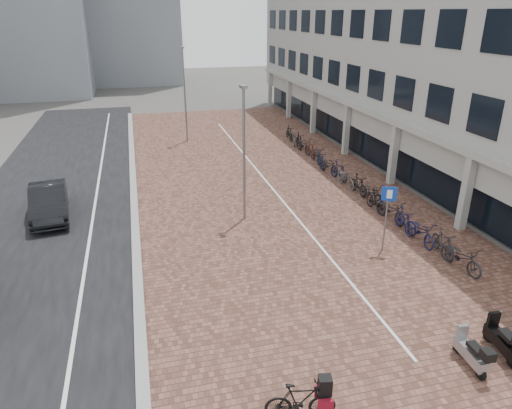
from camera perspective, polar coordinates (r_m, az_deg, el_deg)
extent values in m
plane|color=#474442|center=(15.30, 5.85, -13.00)|extent=(140.00, 140.00, 0.00)
cube|color=brown|center=(26.04, 0.91, 2.75)|extent=(14.50, 42.00, 0.04)
cube|color=black|center=(25.57, -23.58, 0.37)|extent=(8.00, 50.00, 0.03)
cube|color=gray|center=(25.17, -14.86, 1.39)|extent=(0.35, 42.00, 0.14)
cube|color=white|center=(25.30, -19.14, 0.86)|extent=(0.12, 44.00, 0.00)
cube|color=white|center=(26.08, 1.34, 2.84)|extent=(0.10, 30.00, 0.00)
cube|color=gray|center=(32.70, 19.19, 20.87)|extent=(8.00, 40.00, 13.00)
cube|color=black|center=(31.83, 12.41, 9.12)|extent=(0.15, 38.00, 3.20)
cube|color=gray|center=(31.39, 12.35, 12.21)|extent=(1.60, 38.00, 0.30)
cube|color=gray|center=(21.76, 24.49, 1.27)|extent=(0.35, 0.35, 3.40)
cube|color=gray|center=(26.39, 16.60, 5.93)|extent=(0.35, 0.35, 3.40)
cube|color=gray|center=(31.48, 11.09, 9.08)|extent=(0.35, 0.35, 3.40)
cube|color=gray|center=(36.85, 7.09, 11.28)|extent=(0.35, 0.35, 3.40)
cube|color=gray|center=(42.39, 4.08, 12.89)|extent=(0.35, 0.35, 3.40)
cube|color=gray|center=(48.04, 1.75, 14.09)|extent=(0.35, 0.35, 3.40)
imported|color=black|center=(23.48, -24.21, 0.31)|extent=(2.15, 4.70, 1.50)
imported|color=black|center=(11.75, 5.50, -23.01)|extent=(1.75, 0.82, 1.02)
cube|color=black|center=(11.43, 5.59, -21.41)|extent=(0.36, 0.34, 0.46)
cube|color=maroon|center=(11.66, 4.41, -23.06)|extent=(0.37, 0.17, 0.36)
cube|color=maroon|center=(11.78, 6.60, -22.60)|extent=(0.37, 0.17, 0.36)
cylinder|color=slate|center=(18.87, 15.68, -2.09)|extent=(0.07, 0.07, 2.51)
cube|color=#0C36A7|center=(18.39, 16.12, 1.26)|extent=(0.54, 0.27, 0.57)
cylinder|color=gray|center=(20.40, -1.49, 5.94)|extent=(0.12, 0.12, 6.03)
cylinder|color=gray|center=(34.23, -8.78, 13.06)|extent=(0.12, 0.12, 6.61)
imported|color=black|center=(18.77, 24.01, -5.96)|extent=(0.95, 2.05, 1.04)
imported|color=#222228|center=(19.58, 22.11, -4.42)|extent=(0.71, 1.80, 1.05)
imported|color=#16183E|center=(20.27, 19.67, -3.14)|extent=(0.76, 2.00, 1.04)
imported|color=#141539|center=(21.07, 17.76, -1.86)|extent=(0.69, 1.79, 1.05)
imported|color=black|center=(21.98, 16.29, -0.67)|extent=(1.03, 2.06, 1.04)
imported|color=black|center=(22.83, 14.61, 0.42)|extent=(0.58, 1.77, 1.05)
imported|color=black|center=(23.92, 14.04, 1.50)|extent=(0.99, 2.06, 1.04)
imported|color=black|center=(24.80, 12.52, 2.42)|extent=(0.53, 1.76, 1.05)
imported|color=#56534E|center=(25.69, 11.03, 3.24)|extent=(0.71, 1.98, 1.04)
imported|color=black|center=(26.71, 10.19, 4.08)|extent=(0.73, 1.80, 1.05)
imported|color=black|center=(27.65, 8.97, 4.79)|extent=(0.99, 2.06, 1.04)
imported|color=#121B33|center=(28.64, 7.98, 5.49)|extent=(0.77, 1.80, 1.05)
imported|color=black|center=(29.72, 7.46, 6.15)|extent=(0.79, 2.01, 1.04)
imported|color=#501C15|center=(30.76, 6.75, 6.76)|extent=(0.52, 1.75, 1.05)
imported|color=black|center=(31.77, 5.88, 7.30)|extent=(0.89, 2.03, 1.04)
imported|color=black|center=(32.84, 5.34, 7.85)|extent=(0.70, 1.79, 1.05)
imported|color=#4F4E48|center=(33.88, 4.64, 8.32)|extent=(1.10, 2.07, 1.04)
imported|color=black|center=(34.95, 4.11, 8.80)|extent=(0.66, 1.79, 1.05)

